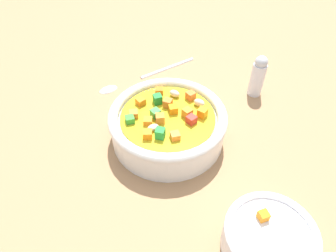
{
  "coord_description": "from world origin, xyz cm",
  "views": [
    {
      "loc": [
        0.04,
        36.09,
        38.97
      ],
      "look_at": [
        0.0,
        0.0,
        2.75
      ],
      "focal_mm": 33.13,
      "sensor_mm": 36.0,
      "label": 1
    }
  ],
  "objects_px": {
    "side_bowl_small": "(269,239)",
    "spoon": "(139,77)",
    "soup_bowl_main": "(168,124)",
    "pepper_shaker": "(258,76)"
  },
  "relations": [
    {
      "from": "side_bowl_small",
      "to": "spoon",
      "type": "bearing_deg",
      "value": -63.05
    },
    {
      "from": "soup_bowl_main",
      "to": "side_bowl_small",
      "type": "xyz_separation_m",
      "value": [
        -0.12,
        0.19,
        -0.01
      ]
    },
    {
      "from": "spoon",
      "to": "side_bowl_small",
      "type": "height_order",
      "value": "side_bowl_small"
    },
    {
      "from": "soup_bowl_main",
      "to": "pepper_shaker",
      "type": "height_order",
      "value": "pepper_shaker"
    },
    {
      "from": "pepper_shaker",
      "to": "side_bowl_small",
      "type": "bearing_deg",
      "value": 81.35
    },
    {
      "from": "side_bowl_small",
      "to": "pepper_shaker",
      "type": "xyz_separation_m",
      "value": [
        -0.05,
        -0.31,
        0.02
      ]
    },
    {
      "from": "soup_bowl_main",
      "to": "side_bowl_small",
      "type": "distance_m",
      "value": 0.23
    },
    {
      "from": "side_bowl_small",
      "to": "pepper_shaker",
      "type": "bearing_deg",
      "value": -98.65
    },
    {
      "from": "soup_bowl_main",
      "to": "spoon",
      "type": "xyz_separation_m",
      "value": [
        0.06,
        -0.17,
        -0.03
      ]
    },
    {
      "from": "soup_bowl_main",
      "to": "spoon",
      "type": "distance_m",
      "value": 0.18
    }
  ]
}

